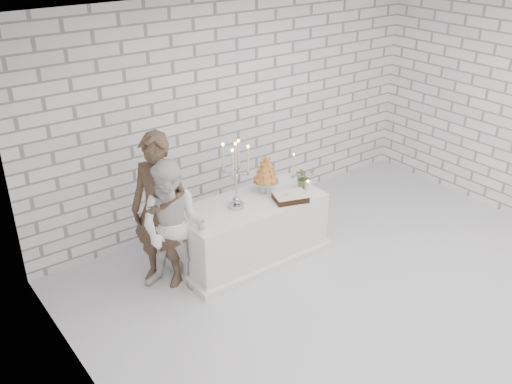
% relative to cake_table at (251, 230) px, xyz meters
% --- Properties ---
extents(ground, '(6.00, 5.00, 0.01)m').
position_rel_cake_table_xyz_m(ground, '(0.59, -1.40, -0.38)').
color(ground, silver).
rests_on(ground, ground).
extents(ceiling, '(6.00, 5.00, 0.01)m').
position_rel_cake_table_xyz_m(ceiling, '(0.59, -1.40, 2.62)').
color(ceiling, white).
rests_on(ceiling, ground).
extents(wall_back, '(6.00, 0.01, 3.00)m').
position_rel_cake_table_xyz_m(wall_back, '(0.59, 1.10, 1.12)').
color(wall_back, white).
rests_on(wall_back, ground).
extents(wall_left, '(0.01, 5.00, 3.00)m').
position_rel_cake_table_xyz_m(wall_left, '(-2.41, -1.40, 1.12)').
color(wall_left, white).
rests_on(wall_left, ground).
extents(cake_table, '(1.80, 0.80, 0.75)m').
position_rel_cake_table_xyz_m(cake_table, '(0.00, 0.00, 0.00)').
color(cake_table, white).
rests_on(cake_table, ground).
extents(groom, '(0.74, 0.79, 1.81)m').
position_rel_cake_table_xyz_m(groom, '(-1.11, 0.18, 0.53)').
color(groom, '#432E21').
rests_on(groom, ground).
extents(bride, '(0.95, 0.95, 1.56)m').
position_rel_cake_table_xyz_m(bride, '(-1.06, -0.03, 0.40)').
color(bride, white).
rests_on(bride, ground).
extents(candelabra, '(0.35, 0.35, 0.82)m').
position_rel_cake_table_xyz_m(candelabra, '(-0.21, -0.00, 0.78)').
color(candelabra, '#A8A7B2').
rests_on(candelabra, cake_table).
extents(croquembouche, '(0.38, 0.38, 0.49)m').
position_rel_cake_table_xyz_m(croquembouche, '(0.31, 0.11, 0.62)').
color(croquembouche, '#B76D29').
rests_on(croquembouche, cake_table).
extents(chocolate_cake, '(0.46, 0.39, 0.08)m').
position_rel_cake_table_xyz_m(chocolate_cake, '(0.41, -0.24, 0.42)').
color(chocolate_cake, black).
rests_on(chocolate_cake, cake_table).
extents(pillar_candle, '(0.08, 0.08, 0.12)m').
position_rel_cake_table_xyz_m(pillar_candle, '(0.76, -0.16, 0.44)').
color(pillar_candle, white).
rests_on(pillar_candle, cake_table).
extents(extra_taper, '(0.06, 0.06, 0.32)m').
position_rel_cake_table_xyz_m(extra_taper, '(0.85, 0.23, 0.54)').
color(extra_taper, beige).
rests_on(extra_taper, cake_table).
extents(flowers, '(0.30, 0.27, 0.28)m').
position_rel_cake_table_xyz_m(flowers, '(0.77, -0.07, 0.52)').
color(flowers, '#386632').
rests_on(flowers, cake_table).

